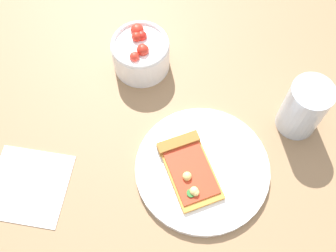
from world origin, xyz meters
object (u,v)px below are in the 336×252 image
paper_napkin (29,186)px  pizza_slice_main (188,166)px  salad_bowl (141,53)px  soda_glass (303,109)px  plate (201,169)px

paper_napkin → pizza_slice_main: bearing=4.3°
salad_bowl → paper_napkin: 0.32m
salad_bowl → paper_napkin: salad_bowl is taller
salad_bowl → paper_napkin: bearing=-128.5°
salad_bowl → pizza_slice_main: bearing=-70.7°
salad_bowl → paper_napkin: (-0.20, -0.25, -0.04)m
pizza_slice_main → salad_bowl: 0.24m
pizza_slice_main → salad_bowl: salad_bowl is taller
salad_bowl → soda_glass: (0.29, -0.14, 0.01)m
salad_bowl → soda_glass: bearing=-26.0°
paper_napkin → salad_bowl: bearing=51.5°
plate → pizza_slice_main: bearing=177.7°
plate → soda_glass: 0.21m
plate → soda_glass: soda_glass is taller
plate → paper_napkin: plate is taller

